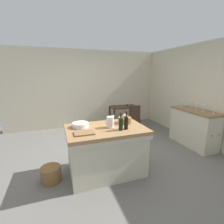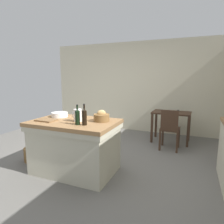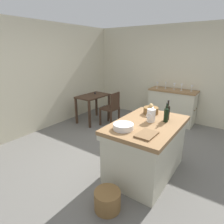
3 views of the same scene
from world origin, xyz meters
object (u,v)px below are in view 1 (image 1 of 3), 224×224
object	(u,v)px
wine_glass_left	(203,107)
pitcher	(110,122)
wine_glass_far_right	(182,103)
writing_desk	(124,110)
wash_bowl	(80,125)
wine_bottle_amber	(121,123)
bread_basket	(125,120)
island_table	(106,148)
wine_glass_right	(191,104)
cutting_board	(84,133)
wicker_hamper	(51,174)
wine_glass_far_left	(214,109)
wine_glass_middle	(196,105)
wine_bottle_dark	(126,122)
side_cabinet	(193,128)
wooden_chair	(133,118)

from	to	relation	value
wine_glass_left	pitcher	bearing A→B (deg)	-174.89
wine_glass_far_right	wine_glass_left	bearing A→B (deg)	-85.03
writing_desk	wash_bowl	distance (m)	2.72
wine_bottle_amber	wine_glass_left	world-z (taller)	wine_bottle_amber
wash_bowl	bread_basket	size ratio (longest dim) A/B	1.15
island_table	wine_glass_right	bearing A→B (deg)	14.18
wash_bowl	cutting_board	world-z (taller)	wash_bowl
bread_basket	wine_glass_left	distance (m)	2.07
wine_glass_left	wicker_hamper	bearing A→B (deg)	-177.52
wine_glass_far_left	wine_glass_middle	xyz separation A→B (m)	(-0.07, 0.43, 0.01)
wine_glass_right	wine_bottle_amber	bearing A→B (deg)	-159.99
wash_bowl	wine_glass_far_right	bearing A→B (deg)	13.13
wine_glass_middle	wine_glass_right	bearing A→B (deg)	76.60
wash_bowl	wine_glass_middle	world-z (taller)	wine_glass_middle
wicker_hamper	wine_bottle_dark	bearing A→B (deg)	-10.59
bread_basket	wine_glass_far_right	xyz separation A→B (m)	(2.01, 0.70, 0.10)
wicker_hamper	island_table	bearing A→B (deg)	-3.01
side_cabinet	cutting_board	bearing A→B (deg)	-168.59
bread_basket	wine_bottle_amber	distance (m)	0.42
wine_glass_middle	wicker_hamper	distance (m)	3.60
wine_bottle_dark	wash_bowl	bearing A→B (deg)	153.26
wash_bowl	wine_glass_middle	size ratio (longest dim) A/B	1.65
wooden_chair	wine_bottle_dark	xyz separation A→B (m)	(-1.05, -1.83, 0.52)
wine_bottle_dark	wicker_hamper	distance (m)	1.59
wine_glass_far_left	writing_desk	bearing A→B (deg)	118.17
side_cabinet	bread_basket	size ratio (longest dim) A/B	4.91
island_table	side_cabinet	distance (m)	2.52
wash_bowl	wine_glass_right	size ratio (longest dim) A/B	1.66
wine_bottle_dark	wine_glass_far_right	distance (m)	2.37
wash_bowl	wine_glass_right	xyz separation A→B (m)	(2.96, 0.46, 0.13)
wash_bowl	wine_glass_left	bearing A→B (deg)	0.46
wine_glass_far_left	wine_glass_left	xyz separation A→B (m)	(-0.05, 0.24, 0.01)
wine_bottle_dark	wine_glass_far_left	world-z (taller)	wine_bottle_dark
cutting_board	wine_glass_far_left	distance (m)	2.97
wine_bottle_dark	wine_bottle_amber	size ratio (longest dim) A/B	1.05
side_cabinet	pitcher	distance (m)	2.50
cutting_board	wine_bottle_amber	xyz separation A→B (m)	(0.62, -0.03, 0.11)
writing_desk	cutting_board	distance (m)	2.99
cutting_board	wine_glass_middle	size ratio (longest dim) A/B	1.80
island_table	wine_glass_far_left	xyz separation A→B (m)	(2.54, -0.04, 0.57)
bread_basket	wine_glass_right	bearing A→B (deg)	13.33
island_table	wine_glass_far_left	size ratio (longest dim) A/B	8.62
wine_glass_left	bread_basket	bearing A→B (deg)	-178.31
island_table	pitcher	size ratio (longest dim) A/B	5.78
wine_glass_middle	cutting_board	bearing A→B (deg)	-168.91
wine_bottle_dark	pitcher	bearing A→B (deg)	142.29
cutting_board	wine_glass_far_left	world-z (taller)	wine_glass_far_left
wash_bowl	bread_basket	world-z (taller)	bread_basket
wine_glass_left	wine_bottle_dark	bearing A→B (deg)	-169.80
wash_bowl	wine_bottle_amber	distance (m)	0.74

